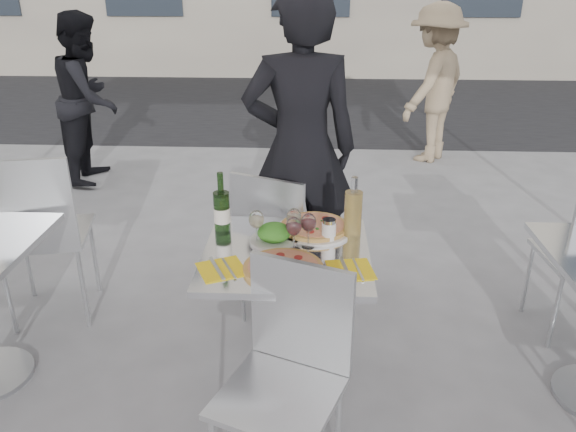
{
  "coord_description": "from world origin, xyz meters",
  "views": [
    {
      "loc": [
        0.11,
        -2.17,
        1.87
      ],
      "look_at": [
        0.0,
        0.15,
        0.85
      ],
      "focal_mm": 35.0,
      "sensor_mm": 36.0,
      "label": 1
    }
  ],
  "objects_px": {
    "wineglass_white_a": "(256,220)",
    "wineglass_red_a": "(294,227)",
    "main_table": "(286,292)",
    "wineglass_red_b": "(309,224)",
    "chair_near": "(289,363)",
    "pizza_near": "(283,268)",
    "wineglass_white_b": "(294,219)",
    "wine_bottle": "(222,210)",
    "napkin_left": "(222,269)",
    "woman_diner": "(300,150)",
    "pizza_far": "(314,227)",
    "sugar_shaker": "(329,230)",
    "napkin_right": "(350,270)",
    "pedestrian_a": "(88,99)",
    "chair_far": "(277,237)",
    "side_chair_lfar": "(39,226)",
    "salad_plate": "(274,234)",
    "pedestrian_b": "(434,84)",
    "carafe": "(353,213)"
  },
  "relations": [
    {
      "from": "wineglass_white_a",
      "to": "wineglass_red_a",
      "type": "distance_m",
      "value": 0.18
    },
    {
      "from": "main_table",
      "to": "wineglass_red_b",
      "type": "height_order",
      "value": "wineglass_red_b"
    },
    {
      "from": "chair_near",
      "to": "wineglass_red_a",
      "type": "bearing_deg",
      "value": 112.19
    },
    {
      "from": "pizza_near",
      "to": "wineglass_white_b",
      "type": "distance_m",
      "value": 0.29
    },
    {
      "from": "wine_bottle",
      "to": "napkin_left",
      "type": "bearing_deg",
      "value": -82.09
    },
    {
      "from": "woman_diner",
      "to": "pizza_near",
      "type": "bearing_deg",
      "value": 83.07
    },
    {
      "from": "pizza_far",
      "to": "sugar_shaker",
      "type": "bearing_deg",
      "value": -59.33
    },
    {
      "from": "wineglass_red_a",
      "to": "napkin_right",
      "type": "xyz_separation_m",
      "value": [
        0.24,
        -0.17,
        -0.11
      ]
    },
    {
      "from": "pedestrian_a",
      "to": "wineglass_white_b",
      "type": "height_order",
      "value": "pedestrian_a"
    },
    {
      "from": "chair_far",
      "to": "wineglass_white_b",
      "type": "distance_m",
      "value": 0.57
    },
    {
      "from": "sugar_shaker",
      "to": "wineglass_white_b",
      "type": "height_order",
      "value": "wineglass_white_b"
    },
    {
      "from": "side_chair_lfar",
      "to": "pizza_near",
      "type": "bearing_deg",
      "value": 141.75
    },
    {
      "from": "salad_plate",
      "to": "wineglass_white_a",
      "type": "xyz_separation_m",
      "value": [
        -0.08,
        -0.02,
        0.07
      ]
    },
    {
      "from": "main_table",
      "to": "salad_plate",
      "type": "bearing_deg",
      "value": 123.18
    },
    {
      "from": "pedestrian_b",
      "to": "salad_plate",
      "type": "distance_m",
      "value": 3.86
    },
    {
      "from": "pedestrian_b",
      "to": "pizza_far",
      "type": "xyz_separation_m",
      "value": [
        -1.21,
        -3.48,
        -0.03
      ]
    },
    {
      "from": "napkin_right",
      "to": "pizza_near",
      "type": "bearing_deg",
      "value": 172.71
    },
    {
      "from": "salad_plate",
      "to": "napkin_right",
      "type": "bearing_deg",
      "value": -37.11
    },
    {
      "from": "salad_plate",
      "to": "main_table",
      "type": "bearing_deg",
      "value": -56.82
    },
    {
      "from": "wineglass_white_a",
      "to": "wineglass_red_b",
      "type": "relative_size",
      "value": 1.0
    },
    {
      "from": "sugar_shaker",
      "to": "pizza_near",
      "type": "bearing_deg",
      "value": -124.61
    },
    {
      "from": "main_table",
      "to": "napkin_right",
      "type": "relative_size",
      "value": 3.62
    },
    {
      "from": "chair_near",
      "to": "carafe",
      "type": "height_order",
      "value": "carafe"
    },
    {
      "from": "side_chair_lfar",
      "to": "pizza_near",
      "type": "height_order",
      "value": "side_chair_lfar"
    },
    {
      "from": "side_chair_lfar",
      "to": "salad_plate",
      "type": "distance_m",
      "value": 1.39
    },
    {
      "from": "carafe",
      "to": "sugar_shaker",
      "type": "relative_size",
      "value": 2.71
    },
    {
      "from": "chair_far",
      "to": "wineglass_white_b",
      "type": "bearing_deg",
      "value": 126.3
    },
    {
      "from": "sugar_shaker",
      "to": "wineglass_white_b",
      "type": "relative_size",
      "value": 0.68
    },
    {
      "from": "main_table",
      "to": "pizza_near",
      "type": "xyz_separation_m",
      "value": [
        -0.0,
        -0.17,
        0.22
      ]
    },
    {
      "from": "salad_plate",
      "to": "pizza_near",
      "type": "bearing_deg",
      "value": -78.02
    },
    {
      "from": "chair_far",
      "to": "pedestrian_a",
      "type": "distance_m",
      "value": 3.06
    },
    {
      "from": "woman_diner",
      "to": "salad_plate",
      "type": "relative_size",
      "value": 8.32
    },
    {
      "from": "wineglass_red_a",
      "to": "napkin_left",
      "type": "height_order",
      "value": "wineglass_red_a"
    },
    {
      "from": "side_chair_lfar",
      "to": "wine_bottle",
      "type": "relative_size",
      "value": 3.45
    },
    {
      "from": "wineglass_white_b",
      "to": "pedestrian_b",
      "type": "bearing_deg",
      "value": 70.16
    },
    {
      "from": "chair_far",
      "to": "sugar_shaker",
      "type": "height_order",
      "value": "chair_far"
    },
    {
      "from": "chair_far",
      "to": "wineglass_red_a",
      "type": "xyz_separation_m",
      "value": [
        0.11,
        -0.55,
        0.32
      ]
    },
    {
      "from": "chair_far",
      "to": "wineglass_white_a",
      "type": "bearing_deg",
      "value": 106.39
    },
    {
      "from": "wineglass_red_b",
      "to": "wineglass_white_b",
      "type": "bearing_deg",
      "value": 141.92
    },
    {
      "from": "wineglass_white_a",
      "to": "napkin_left",
      "type": "relative_size",
      "value": 0.66
    },
    {
      "from": "chair_near",
      "to": "pizza_far",
      "type": "xyz_separation_m",
      "value": [
        0.09,
        0.7,
        0.23
      ]
    },
    {
      "from": "chair_near",
      "to": "woman_diner",
      "type": "relative_size",
      "value": 0.49
    },
    {
      "from": "pedestrian_a",
      "to": "wine_bottle",
      "type": "xyz_separation_m",
      "value": [
        1.69,
        -2.76,
        0.09
      ]
    },
    {
      "from": "main_table",
      "to": "wineglass_white_a",
      "type": "xyz_separation_m",
      "value": [
        -0.14,
        0.07,
        0.32
      ]
    },
    {
      "from": "pizza_near",
      "to": "napkin_right",
      "type": "relative_size",
      "value": 1.59
    },
    {
      "from": "woman_diner",
      "to": "pizza_far",
      "type": "relative_size",
      "value": 5.14
    },
    {
      "from": "chair_near",
      "to": "napkin_right",
      "type": "distance_m",
      "value": 0.46
    },
    {
      "from": "pedestrian_b",
      "to": "salad_plate",
      "type": "bearing_deg",
      "value": 14.69
    },
    {
      "from": "pedestrian_b",
      "to": "napkin_right",
      "type": "bearing_deg",
      "value": 20.37
    },
    {
      "from": "pedestrian_a",
      "to": "wineglass_white_b",
      "type": "xyz_separation_m",
      "value": [
        2.02,
        -2.83,
        0.08
      ]
    }
  ]
}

